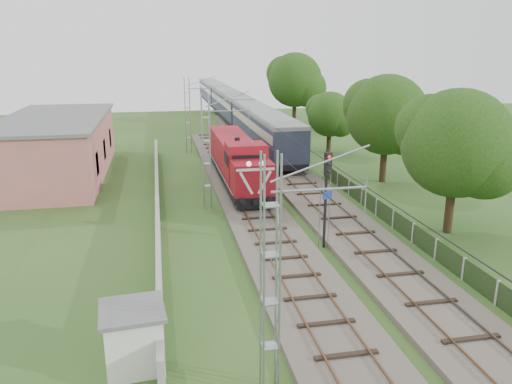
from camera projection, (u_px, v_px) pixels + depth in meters
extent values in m
plane|color=#274B1C|center=(293.00, 277.00, 24.71)|extent=(140.00, 140.00, 0.00)
cube|color=#6B6054|center=(264.00, 226.00, 31.27)|extent=(4.20, 70.00, 0.30)
cube|color=black|center=(264.00, 223.00, 31.21)|extent=(2.40, 70.00, 0.10)
cube|color=brown|center=(250.00, 223.00, 31.03)|extent=(0.08, 70.00, 0.05)
cube|color=brown|center=(277.00, 221.00, 31.35)|extent=(0.08, 70.00, 0.05)
cube|color=#6B6054|center=(288.00, 174.00, 44.45)|extent=(4.20, 80.00, 0.30)
cube|color=black|center=(288.00, 171.00, 44.39)|extent=(2.40, 80.00, 0.10)
cube|color=brown|center=(279.00, 171.00, 44.22)|extent=(0.08, 80.00, 0.05)
cube|color=brown|center=(298.00, 170.00, 44.53)|extent=(0.08, 80.00, 0.05)
cylinder|color=gray|center=(319.00, 189.00, 15.00)|extent=(3.00, 0.08, 0.08)
cylinder|color=gray|center=(227.00, 111.00, 33.86)|extent=(3.00, 0.08, 0.08)
cylinder|color=gray|center=(201.00, 89.00, 52.71)|extent=(3.00, 0.08, 0.08)
cylinder|color=black|center=(249.00, 129.00, 34.50)|extent=(0.03, 70.00, 0.03)
cylinder|color=black|center=(249.00, 110.00, 34.14)|extent=(0.03, 70.00, 0.03)
cube|color=#9E9E99|center=(157.00, 200.00, 34.61)|extent=(0.25, 40.00, 1.50)
cube|color=#BB6465|center=(57.00, 147.00, 43.86)|extent=(8.00, 20.00, 5.00)
cube|color=#606060|center=(54.00, 118.00, 43.14)|extent=(8.40, 20.40, 0.25)
cube|color=black|center=(97.00, 164.00, 39.02)|extent=(0.10, 1.60, 1.80)
cube|color=black|center=(104.00, 149.00, 44.67)|extent=(0.10, 1.60, 1.80)
cube|color=black|center=(110.00, 138.00, 50.33)|extent=(0.10, 1.60, 1.80)
cube|color=black|center=(413.00, 233.00, 28.86)|extent=(0.05, 32.00, 1.15)
cube|color=#9E9E99|center=(328.00, 172.00, 43.00)|extent=(0.12, 0.12, 1.20)
cube|color=black|center=(237.00, 173.00, 41.27)|extent=(2.87, 16.27, 0.48)
cube|color=black|center=(248.00, 194.00, 36.38)|extent=(2.11, 3.45, 0.48)
cube|color=black|center=(228.00, 162.00, 46.31)|extent=(2.11, 3.45, 0.48)
cube|color=black|center=(255.00, 206.00, 33.79)|extent=(2.49, 0.24, 0.33)
cube|color=maroon|center=(252.00, 178.00, 34.35)|extent=(2.78, 2.39, 2.20)
sphere|color=white|center=(249.00, 164.00, 32.85)|extent=(0.34, 0.34, 0.34)
sphere|color=white|center=(262.00, 163.00, 33.01)|extent=(0.34, 0.34, 0.34)
cube|color=silver|center=(246.00, 183.00, 33.11)|extent=(0.96, 0.06, 1.60)
cube|color=silver|center=(265.00, 182.00, 33.34)|extent=(0.96, 0.06, 1.60)
cube|color=silver|center=(255.00, 170.00, 32.97)|extent=(2.58, 0.06, 0.17)
cube|color=maroon|center=(246.00, 164.00, 36.45)|extent=(2.87, 2.30, 3.06)
cube|color=black|center=(249.00, 161.00, 35.21)|extent=(2.39, 0.06, 0.86)
cube|color=maroon|center=(232.00, 150.00, 43.07)|extent=(2.68, 11.58, 2.49)
cylinder|color=black|center=(237.00, 140.00, 39.93)|extent=(0.42, 0.42, 0.38)
cylinder|color=gray|center=(244.00, 144.00, 35.21)|extent=(0.11, 0.11, 0.33)
cylinder|color=gray|center=(252.00, 143.00, 35.31)|extent=(0.11, 0.11, 0.33)
cube|color=black|center=(264.00, 143.00, 54.29)|extent=(3.12, 23.71, 0.54)
cube|color=#2F354F|center=(264.00, 128.00, 53.81)|extent=(3.23, 23.71, 2.91)
cube|color=beige|center=(264.00, 123.00, 53.66)|extent=(3.28, 22.76, 0.81)
cube|color=gray|center=(264.00, 113.00, 53.36)|extent=(3.29, 23.71, 0.38)
cube|color=black|center=(231.00, 115.00, 77.65)|extent=(3.12, 23.71, 0.54)
cube|color=#2F354F|center=(230.00, 104.00, 77.18)|extent=(3.23, 23.71, 2.91)
cube|color=beige|center=(230.00, 100.00, 77.03)|extent=(3.28, 22.76, 0.81)
cube|color=gray|center=(230.00, 93.00, 76.73)|extent=(3.29, 23.71, 0.38)
cube|color=black|center=(213.00, 99.00, 101.02)|extent=(3.12, 23.71, 0.54)
cube|color=#2F354F|center=(213.00, 91.00, 100.54)|extent=(3.23, 23.71, 2.91)
cube|color=beige|center=(213.00, 88.00, 100.39)|extent=(3.28, 22.76, 0.81)
cube|color=gray|center=(212.00, 83.00, 100.09)|extent=(3.29, 23.71, 0.38)
cylinder|color=black|center=(326.00, 200.00, 27.62)|extent=(0.16, 0.16, 5.58)
cube|color=black|center=(328.00, 164.00, 26.87)|extent=(0.45, 0.37, 1.23)
sphere|color=red|center=(329.00, 157.00, 26.63)|extent=(0.20, 0.20, 0.20)
sphere|color=black|center=(329.00, 164.00, 26.74)|extent=(0.20, 0.20, 0.20)
sphere|color=black|center=(329.00, 171.00, 26.85)|extent=(0.20, 0.20, 0.20)
cube|color=navy|center=(328.00, 195.00, 27.41)|extent=(0.59, 0.28, 0.45)
cube|color=silver|center=(134.00, 340.00, 17.48)|extent=(2.08, 2.08, 2.11)
cube|color=#606060|center=(132.00, 310.00, 17.16)|extent=(2.39, 2.39, 0.14)
cylinder|color=#3B2618|center=(450.00, 202.00, 30.17)|extent=(0.52, 0.52, 3.93)
sphere|color=#18370F|center=(457.00, 143.00, 29.18)|extent=(6.43, 6.43, 6.43)
sphere|color=#18370F|center=(485.00, 161.00, 28.75)|extent=(4.50, 4.50, 4.50)
sphere|color=#18370F|center=(430.00, 129.00, 29.83)|extent=(4.18, 4.18, 4.18)
cylinder|color=#3B2618|center=(384.00, 159.00, 41.76)|extent=(0.54, 0.54, 4.02)
sphere|color=#18370F|center=(387.00, 115.00, 40.75)|extent=(6.58, 6.58, 6.58)
sphere|color=#18370F|center=(407.00, 127.00, 40.32)|extent=(4.61, 4.61, 4.61)
sphere|color=#18370F|center=(368.00, 105.00, 41.42)|extent=(4.28, 4.28, 4.28)
cylinder|color=#3B2618|center=(329.00, 139.00, 53.93)|extent=(0.48, 0.48, 2.93)
sphere|color=#18370F|center=(330.00, 114.00, 53.19)|extent=(4.80, 4.80, 4.80)
sphere|color=#18370F|center=(340.00, 121.00, 52.87)|extent=(3.36, 3.36, 3.36)
sphere|color=#18370F|center=(320.00, 108.00, 53.68)|extent=(3.12, 3.12, 3.12)
cylinder|color=#3B2618|center=(294.00, 110.00, 71.89)|extent=(0.57, 0.57, 4.67)
sphere|color=#18370F|center=(295.00, 80.00, 70.72)|extent=(7.64, 7.64, 7.64)
sphere|color=#18370F|center=(307.00, 88.00, 70.21)|extent=(5.35, 5.35, 5.35)
sphere|color=#18370F|center=(284.00, 73.00, 71.49)|extent=(4.97, 4.97, 4.97)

